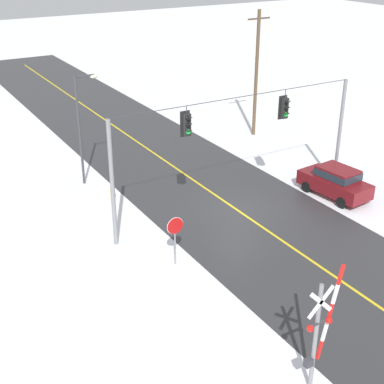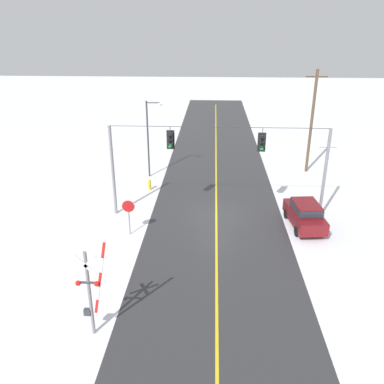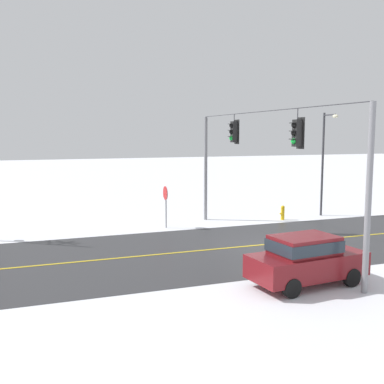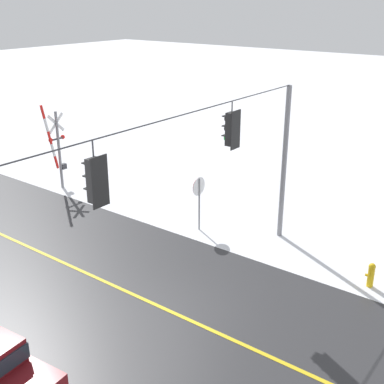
{
  "view_description": "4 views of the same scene",
  "coord_description": "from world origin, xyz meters",
  "px_view_note": "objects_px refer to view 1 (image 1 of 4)",
  "views": [
    {
      "loc": [
        -15.48,
        -21.5,
        13.41
      ],
      "look_at": [
        -4.05,
        -2.13,
        2.88
      ],
      "focal_mm": 51.66,
      "sensor_mm": 36.0,
      "label": 1
    },
    {
      "loc": [
        -0.34,
        -24.87,
        12.14
      ],
      "look_at": [
        -1.6,
        -1.55,
        2.36
      ],
      "focal_mm": 37.33,
      "sensor_mm": 36.0,
      "label": 2
    },
    {
      "loc": [
        18.85,
        -10.4,
        5.18
      ],
      "look_at": [
        -1.4,
        -2.94,
        2.48
      ],
      "focal_mm": 43.39,
      "sensor_mm": 36.0,
      "label": 3
    },
    {
      "loc": [
        10.32,
        8.6,
        9.24
      ],
      "look_at": [
        -2.84,
        -1.41,
        2.87
      ],
      "focal_mm": 47.28,
      "sensor_mm": 36.0,
      "label": 4
    }
  ],
  "objects_px": {
    "fire_hydrant": "(112,194)",
    "stop_sign": "(175,230)",
    "utility_pole": "(256,73)",
    "parked_car_maroon": "(335,181)",
    "streetlamp_near": "(82,119)",
    "railroad_crossing": "(318,331)"
  },
  "relations": [
    {
      "from": "fire_hydrant",
      "to": "stop_sign",
      "type": "bearing_deg",
      "value": -90.95
    },
    {
      "from": "fire_hydrant",
      "to": "utility_pole",
      "type": "bearing_deg",
      "value": 21.06
    },
    {
      "from": "parked_car_maroon",
      "to": "fire_hydrant",
      "type": "distance_m",
      "value": 12.4
    },
    {
      "from": "streetlamp_near",
      "to": "railroad_crossing",
      "type": "bearing_deg",
      "value": -88.77
    },
    {
      "from": "stop_sign",
      "to": "parked_car_maroon",
      "type": "relative_size",
      "value": 0.54
    },
    {
      "from": "streetlamp_near",
      "to": "stop_sign",
      "type": "bearing_deg",
      "value": -89.11
    },
    {
      "from": "fire_hydrant",
      "to": "utility_pole",
      "type": "xyz_separation_m",
      "value": [
        13.4,
        5.16,
        4.08
      ]
    },
    {
      "from": "parked_car_maroon",
      "to": "stop_sign",
      "type": "bearing_deg",
      "value": -171.61
    },
    {
      "from": "railroad_crossing",
      "to": "parked_car_maroon",
      "type": "bearing_deg",
      "value": 43.67
    },
    {
      "from": "streetlamp_near",
      "to": "fire_hydrant",
      "type": "relative_size",
      "value": 7.39
    },
    {
      "from": "parked_car_maroon",
      "to": "fire_hydrant",
      "type": "relative_size",
      "value": 4.91
    },
    {
      "from": "fire_hydrant",
      "to": "utility_pole",
      "type": "height_order",
      "value": "utility_pole"
    },
    {
      "from": "streetlamp_near",
      "to": "fire_hydrant",
      "type": "distance_m",
      "value": 4.66
    },
    {
      "from": "railroad_crossing",
      "to": "streetlamp_near",
      "type": "bearing_deg",
      "value": 91.23
    },
    {
      "from": "railroad_crossing",
      "to": "fire_hydrant",
      "type": "xyz_separation_m",
      "value": [
        -0.13,
        16.11,
        -1.79
      ]
    },
    {
      "from": "stop_sign",
      "to": "streetlamp_near",
      "type": "height_order",
      "value": "streetlamp_near"
    },
    {
      "from": "utility_pole",
      "to": "railroad_crossing",
      "type": "bearing_deg",
      "value": -121.96
    },
    {
      "from": "stop_sign",
      "to": "railroad_crossing",
      "type": "xyz_separation_m",
      "value": [
        0.25,
        -8.72,
        0.54
      ]
    },
    {
      "from": "stop_sign",
      "to": "railroad_crossing",
      "type": "height_order",
      "value": "railroad_crossing"
    },
    {
      "from": "railroad_crossing",
      "to": "streetlamp_near",
      "type": "distance_m",
      "value": 19.31
    },
    {
      "from": "stop_sign",
      "to": "parked_car_maroon",
      "type": "bearing_deg",
      "value": 8.39
    },
    {
      "from": "fire_hydrant",
      "to": "streetlamp_near",
      "type": "bearing_deg",
      "value": 95.22
    }
  ]
}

